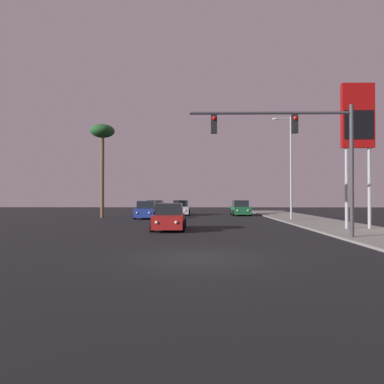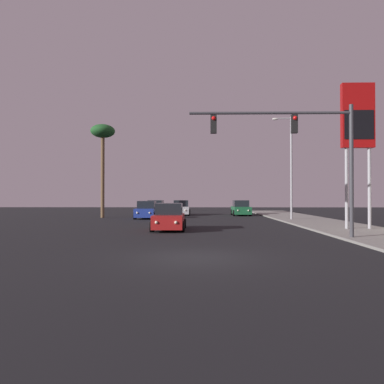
{
  "view_description": "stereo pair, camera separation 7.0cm",
  "coord_description": "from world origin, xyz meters",
  "px_view_note": "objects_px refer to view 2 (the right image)",
  "views": [
    {
      "loc": [
        -0.0,
        -12.9,
        2.1
      ],
      "look_at": [
        -0.41,
        13.93,
        2.43
      ],
      "focal_mm": 35.0,
      "sensor_mm": 36.0,
      "label": 1
    },
    {
      "loc": [
        0.07,
        -12.9,
        2.1
      ],
      "look_at": [
        -0.41,
        13.93,
        2.43
      ],
      "focal_mm": 35.0,
      "sensor_mm": 36.0,
      "label": 2
    }
  ],
  "objects_px": {
    "car_grey": "(156,208)",
    "palm_tree_mid": "(103,137)",
    "traffic_light_mast": "(303,142)",
    "street_lamp": "(290,162)",
    "car_silver": "(181,208)",
    "gas_station_sign": "(358,124)",
    "car_blue": "(147,211)",
    "car_green": "(241,209)",
    "car_red": "(169,218)"
  },
  "relations": [
    {
      "from": "car_silver",
      "to": "car_green",
      "type": "bearing_deg",
      "value": 175.05
    },
    {
      "from": "car_red",
      "to": "street_lamp",
      "type": "relative_size",
      "value": 0.48
    },
    {
      "from": "car_green",
      "to": "gas_station_sign",
      "type": "distance_m",
      "value": 20.06
    },
    {
      "from": "street_lamp",
      "to": "gas_station_sign",
      "type": "distance_m",
      "value": 9.91
    },
    {
      "from": "traffic_light_mast",
      "to": "palm_tree_mid",
      "type": "xyz_separation_m",
      "value": [
        -14.68,
        18.49,
        3.3
      ]
    },
    {
      "from": "car_grey",
      "to": "palm_tree_mid",
      "type": "bearing_deg",
      "value": 50.9
    },
    {
      "from": "traffic_light_mast",
      "to": "street_lamp",
      "type": "height_order",
      "value": "street_lamp"
    },
    {
      "from": "street_lamp",
      "to": "gas_station_sign",
      "type": "bearing_deg",
      "value": -79.08
    },
    {
      "from": "car_blue",
      "to": "street_lamp",
      "type": "relative_size",
      "value": 0.48
    },
    {
      "from": "car_red",
      "to": "street_lamp",
      "type": "distance_m",
      "value": 14.36
    },
    {
      "from": "car_blue",
      "to": "traffic_light_mast",
      "type": "relative_size",
      "value": 0.54
    },
    {
      "from": "car_green",
      "to": "car_red",
      "type": "bearing_deg",
      "value": 69.29
    },
    {
      "from": "car_green",
      "to": "gas_station_sign",
      "type": "height_order",
      "value": "gas_station_sign"
    },
    {
      "from": "car_blue",
      "to": "car_silver",
      "type": "distance_m",
      "value": 7.14
    },
    {
      "from": "car_grey",
      "to": "car_red",
      "type": "distance_m",
      "value": 19.19
    },
    {
      "from": "car_grey",
      "to": "palm_tree_mid",
      "type": "distance_m",
      "value": 10.23
    },
    {
      "from": "palm_tree_mid",
      "to": "gas_station_sign",
      "type": "bearing_deg",
      "value": -35.11
    },
    {
      "from": "gas_station_sign",
      "to": "traffic_light_mast",
      "type": "bearing_deg",
      "value": -134.12
    },
    {
      "from": "car_blue",
      "to": "car_green",
      "type": "distance_m",
      "value": 11.43
    },
    {
      "from": "car_grey",
      "to": "traffic_light_mast",
      "type": "distance_m",
      "value": 26.25
    },
    {
      "from": "car_red",
      "to": "street_lamp",
      "type": "bearing_deg",
      "value": -136.46
    },
    {
      "from": "car_grey",
      "to": "palm_tree_mid",
      "type": "height_order",
      "value": "palm_tree_mid"
    },
    {
      "from": "car_silver",
      "to": "traffic_light_mast",
      "type": "distance_m",
      "value": 25.13
    },
    {
      "from": "traffic_light_mast",
      "to": "palm_tree_mid",
      "type": "height_order",
      "value": "palm_tree_mid"
    },
    {
      "from": "traffic_light_mast",
      "to": "car_silver",
      "type": "bearing_deg",
      "value": 106.72
    },
    {
      "from": "gas_station_sign",
      "to": "palm_tree_mid",
      "type": "bearing_deg",
      "value": 144.89
    },
    {
      "from": "gas_station_sign",
      "to": "palm_tree_mid",
      "type": "height_order",
      "value": "palm_tree_mid"
    },
    {
      "from": "traffic_light_mast",
      "to": "street_lamp",
      "type": "bearing_deg",
      "value": 78.86
    },
    {
      "from": "car_red",
      "to": "palm_tree_mid",
      "type": "xyz_separation_m",
      "value": [
        -7.68,
        13.51,
        7.3
      ]
    },
    {
      "from": "gas_station_sign",
      "to": "car_green",
      "type": "bearing_deg",
      "value": 105.56
    },
    {
      "from": "gas_station_sign",
      "to": "palm_tree_mid",
      "type": "xyz_separation_m",
      "value": [
        -19.39,
        13.64,
        1.45
      ]
    },
    {
      "from": "car_silver",
      "to": "street_lamp",
      "type": "bearing_deg",
      "value": 135.72
    },
    {
      "from": "palm_tree_mid",
      "to": "car_red",
      "type": "bearing_deg",
      "value": -60.39
    },
    {
      "from": "car_silver",
      "to": "car_grey",
      "type": "relative_size",
      "value": 1.0
    },
    {
      "from": "car_silver",
      "to": "palm_tree_mid",
      "type": "bearing_deg",
      "value": 33.58
    },
    {
      "from": "car_red",
      "to": "car_green",
      "type": "xyz_separation_m",
      "value": [
        6.56,
        18.37,
        0.0
      ]
    },
    {
      "from": "car_silver",
      "to": "street_lamp",
      "type": "distance_m",
      "value": 14.32
    },
    {
      "from": "car_silver",
      "to": "car_red",
      "type": "height_order",
      "value": "same"
    },
    {
      "from": "car_green",
      "to": "palm_tree_mid",
      "type": "distance_m",
      "value": 16.72
    },
    {
      "from": "car_red",
      "to": "palm_tree_mid",
      "type": "height_order",
      "value": "palm_tree_mid"
    },
    {
      "from": "street_lamp",
      "to": "car_green",
      "type": "bearing_deg",
      "value": 110.37
    },
    {
      "from": "street_lamp",
      "to": "car_blue",
      "type": "bearing_deg",
      "value": 167.82
    },
    {
      "from": "car_silver",
      "to": "car_grey",
      "type": "distance_m",
      "value": 2.89
    },
    {
      "from": "car_red",
      "to": "palm_tree_mid",
      "type": "bearing_deg",
      "value": -60.8
    },
    {
      "from": "car_silver",
      "to": "car_blue",
      "type": "bearing_deg",
      "value": 63.94
    },
    {
      "from": "car_blue",
      "to": "car_green",
      "type": "height_order",
      "value": "same"
    },
    {
      "from": "palm_tree_mid",
      "to": "car_green",
      "type": "bearing_deg",
      "value": 18.81
    },
    {
      "from": "car_red",
      "to": "gas_station_sign",
      "type": "xyz_separation_m",
      "value": [
        11.71,
        -0.12,
        5.86
      ]
    },
    {
      "from": "car_grey",
      "to": "gas_station_sign",
      "type": "distance_m",
      "value": 24.8
    },
    {
      "from": "palm_tree_mid",
      "to": "traffic_light_mast",
      "type": "bearing_deg",
      "value": -51.54
    }
  ]
}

